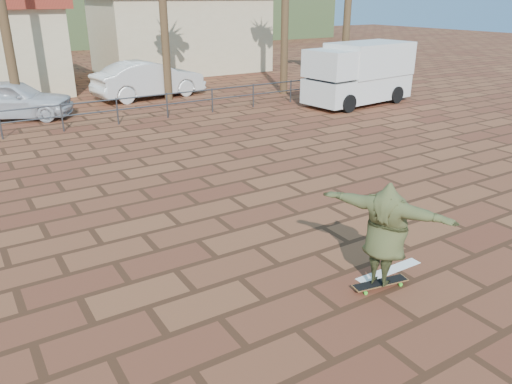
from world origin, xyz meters
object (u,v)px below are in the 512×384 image
(car_silver, at_px, (12,99))
(car_white, at_px, (149,79))
(skateboarder, at_px, (385,234))
(longboard, at_px, (380,283))
(campervan, at_px, (359,72))

(car_silver, xyz_separation_m, car_white, (6.16, 1.39, 0.09))
(skateboarder, distance_m, car_white, 18.22)
(longboard, xyz_separation_m, campervan, (10.22, 11.68, 1.31))
(skateboarder, relative_size, campervan, 0.41)
(longboard, bearing_deg, car_silver, 111.65)
(car_silver, bearing_deg, skateboarder, -142.35)
(longboard, height_order, car_silver, car_silver)
(skateboarder, distance_m, car_silver, 16.96)
(longboard, relative_size, car_white, 0.19)
(skateboarder, height_order, campervan, campervan)
(skateboarder, bearing_deg, longboard, 177.58)
(campervan, distance_m, car_white, 9.78)
(skateboarder, height_order, car_silver, skateboarder)
(skateboarder, bearing_deg, campervan, -64.18)
(skateboarder, xyz_separation_m, car_silver, (-3.37, 16.62, -0.22))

